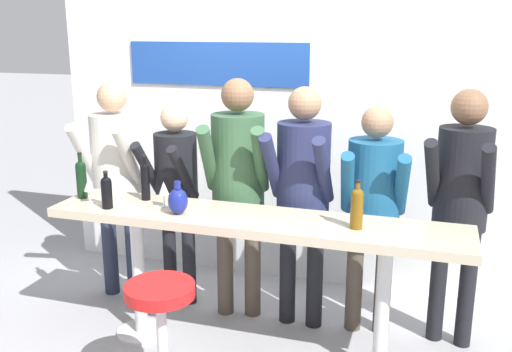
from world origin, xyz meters
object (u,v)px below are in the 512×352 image
person_center_left (238,174)px  person_center_right (373,198)px  wine_bottle_0 (107,191)px  decorative_vase (178,201)px  person_left (176,182)px  wine_bottle_3 (357,206)px  wine_glass_1 (164,189)px  person_far_left (116,168)px  tasting_table (252,239)px  wine_glass_0 (89,185)px  bar_stool (161,327)px  wine_bottle_1 (81,177)px  person_right (461,191)px  wine_bottle_2 (145,180)px  person_center (303,183)px

person_center_left → person_center_right: bearing=-7.8°
wine_bottle_0 → decorative_vase: size_ratio=1.17×
person_left → wine_bottle_3: 1.59m
person_center_right → wine_glass_1: person_center_right is taller
wine_glass_1 → person_center_left: bearing=53.7°
person_center_right → person_center_left: bearing=176.3°
person_left → decorative_vase: size_ratio=7.32×
person_left → wine_bottle_0: bearing=-97.6°
wine_bottle_0 → person_center_right: bearing=21.7°
person_far_left → person_center_left: (1.03, -0.02, 0.04)m
person_left → wine_glass_1: (0.17, -0.55, 0.11)m
tasting_table → wine_bottle_0: size_ratio=10.67×
tasting_table → person_far_left: person_far_left is taller
person_far_left → wine_glass_0: size_ratio=9.95×
bar_stool → wine_bottle_1: (-0.96, 0.72, 0.62)m
person_right → wine_bottle_3: 0.84m
tasting_table → wine_bottle_3: wine_bottle_3 is taller
wine_bottle_1 → wine_bottle_2: bearing=11.5°
wine_glass_0 → decorative_vase: (0.69, -0.04, -0.04)m
person_center → person_right: size_ratio=0.99×
wine_bottle_0 → wine_glass_1: (0.35, 0.14, 0.00)m
bar_stool → wine_bottle_3: size_ratio=2.57×
bar_stool → decorative_vase: (-0.16, 0.60, 0.56)m
bar_stool → person_far_left: 1.67m
wine_bottle_0 → decorative_vase: (0.51, 0.03, -0.03)m
person_center_left → person_center_right: person_center_left is taller
tasting_table → person_center_right: bearing=37.8°
bar_stool → person_right: 2.11m
person_right → person_left: bearing=-171.1°
wine_bottle_3 → wine_bottle_1: bearing=178.5°
wine_bottle_0 → decorative_vase: wine_bottle_0 is taller
person_center → wine_bottle_1: (-1.50, -0.46, 0.04)m
person_center_right → wine_bottle_1: size_ratio=5.03×
person_right → decorative_vase: person_right is taller
person_center_left → wine_bottle_3: person_center_left is taller
wine_bottle_1 → person_center_right: bearing=14.5°
person_center_left → wine_glass_1: 0.60m
bar_stool → person_center: size_ratio=0.44×
person_center_left → person_center: (0.49, -0.01, -0.03)m
decorative_vase → tasting_table: bearing=11.2°
bar_stool → wine_bottle_0: 1.05m
person_center → person_far_left: bearing=-179.6°
bar_stool → wine_bottle_2: 1.14m
wine_bottle_0 → wine_bottle_1: bearing=152.3°
person_far_left → wine_bottle_2: bearing=-45.5°
tasting_table → person_center_left: (-0.27, 0.50, 0.29)m
person_left → person_center_left: bearing=0.2°
person_far_left → wine_glass_1: size_ratio=9.95×
bar_stool → wine_bottle_2: size_ratio=2.38×
person_right → wine_bottle_0: bearing=-154.1°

